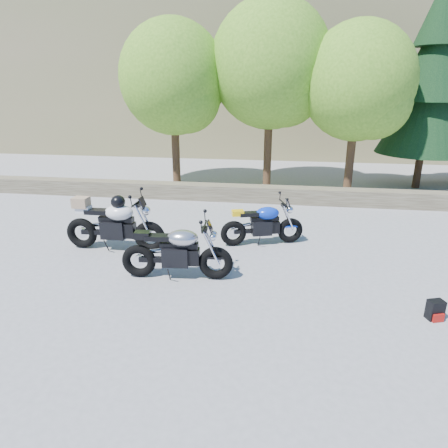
{
  "coord_description": "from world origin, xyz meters",
  "views": [
    {
      "loc": [
        1.39,
        -6.9,
        3.53
      ],
      "look_at": [
        0.2,
        1.0,
        0.75
      ],
      "focal_mm": 32.0,
      "sensor_mm": 36.0,
      "label": 1
    }
  ],
  "objects": [
    {
      "name": "ground",
      "position": [
        0.0,
        0.0,
        0.0
      ],
      "size": [
        90.0,
        90.0,
        0.0
      ],
      "primitive_type": "plane",
      "color": "gray",
      "rests_on": "ground"
    },
    {
      "name": "stone_wall",
      "position": [
        0.0,
        5.5,
        0.25
      ],
      "size": [
        22.0,
        0.55,
        0.5
      ],
      "primitive_type": "cube",
      "color": "#4A4131",
      "rests_on": "ground"
    },
    {
      "name": "hillside",
      "position": [
        3.0,
        28.0,
        7.5
      ],
      "size": [
        80.0,
        30.0,
        15.0
      ],
      "primitive_type": "cube",
      "color": "olive",
      "rests_on": "ground"
    },
    {
      "name": "tree_decid_left",
      "position": [
        -2.39,
        7.14,
        3.63
      ],
      "size": [
        3.67,
        3.67,
        5.62
      ],
      "color": "#382314",
      "rests_on": "ground"
    },
    {
      "name": "tree_decid_mid",
      "position": [
        0.91,
        7.54,
        4.04
      ],
      "size": [
        4.08,
        4.08,
        6.24
      ],
      "color": "#382314",
      "rests_on": "ground"
    },
    {
      "name": "tree_decid_right",
      "position": [
        3.71,
        6.94,
        3.5
      ],
      "size": [
        3.54,
        3.54,
        5.41
      ],
      "color": "#382314",
      "rests_on": "ground"
    },
    {
      "name": "conifer_near",
      "position": [
        6.2,
        8.2,
        3.68
      ],
      "size": [
        3.17,
        3.17,
        7.06
      ],
      "color": "#382314",
      "rests_on": "ground"
    },
    {
      "name": "silver_bike",
      "position": [
        -0.52,
        -0.13,
        0.53
      ],
      "size": [
        2.16,
        0.68,
        1.08
      ],
      "rotation": [
        0.0,
        0.0,
        0.08
      ],
      "color": "black",
      "rests_on": "ground"
    },
    {
      "name": "white_bike",
      "position": [
        -2.29,
        1.03,
        0.63
      ],
      "size": [
        2.31,
        0.73,
        1.28
      ],
      "rotation": [
        0.0,
        0.0,
        0.01
      ],
      "color": "black",
      "rests_on": "ground"
    },
    {
      "name": "blue_bike",
      "position": [
        0.98,
        1.86,
        0.48
      ],
      "size": [
        1.92,
        0.81,
        0.99
      ],
      "rotation": [
        0.0,
        0.0,
        0.3
      ],
      "color": "black",
      "rests_on": "ground"
    },
    {
      "name": "backpack",
      "position": [
        3.88,
        -0.94,
        0.16
      ],
      "size": [
        0.28,
        0.26,
        0.33
      ],
      "rotation": [
        0.0,
        0.0,
        0.32
      ],
      "color": "black",
      "rests_on": "ground"
    }
  ]
}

